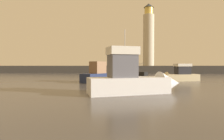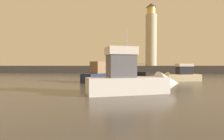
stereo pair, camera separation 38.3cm
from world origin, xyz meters
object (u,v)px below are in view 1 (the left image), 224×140
at_px(motorboat_0, 177,75).
at_px(sailboat_moored, 128,74).
at_px(motorboat_3, 103,75).
at_px(motorboat_2, 137,79).
at_px(lighthouse, 149,36).
at_px(mooring_buoy, 127,77).

bearing_deg(motorboat_0, sailboat_moored, 130.11).
bearing_deg(motorboat_0, motorboat_3, -170.15).
relative_size(motorboat_2, motorboat_3, 1.17).
xyz_separation_m(lighthouse, mooring_buoy, (-6.28, -27.76, -10.48)).
bearing_deg(sailboat_moored, lighthouse, 74.01).
xyz_separation_m(lighthouse, sailboat_moored, (-6.07, -21.17, -10.36)).
distance_m(motorboat_0, motorboat_3, 10.33).
relative_size(lighthouse, sailboat_moored, 2.05).
bearing_deg(motorboat_3, sailboat_moored, 71.16).
xyz_separation_m(motorboat_3, sailboat_moored, (3.36, 9.86, -0.27)).
relative_size(sailboat_moored, mooring_buoy, 9.82).
relative_size(motorboat_0, sailboat_moored, 0.70).
distance_m(motorboat_0, mooring_buoy, 7.20).
bearing_deg(motorboat_2, motorboat_3, 111.40).
bearing_deg(motorboat_3, mooring_buoy, 46.11).
distance_m(motorboat_2, motorboat_3, 11.14).
xyz_separation_m(motorboat_2, mooring_buoy, (-0.92, 13.64, -0.64)).
bearing_deg(motorboat_2, sailboat_moored, 91.98).
bearing_deg(sailboat_moored, mooring_buoy, -91.90).
height_order(motorboat_3, mooring_buoy, motorboat_3).
distance_m(motorboat_0, motorboat_2, 13.59).
distance_m(motorboat_3, mooring_buoy, 4.56).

